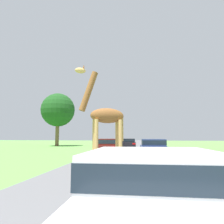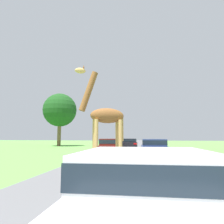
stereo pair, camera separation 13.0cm
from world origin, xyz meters
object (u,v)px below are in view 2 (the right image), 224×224
object	(u,v)px
car_queue_right	(154,148)
car_queue_left	(129,144)
car_far_ahead	(109,146)
giraffe_near_road	(104,118)
car_lead_maroon	(147,195)
tree_centre_back	(60,110)

from	to	relation	value
car_queue_right	car_queue_left	bearing A→B (deg)	103.93
car_far_ahead	car_queue_left	bearing A→B (deg)	73.75
giraffe_near_road	car_far_ahead	bearing A→B (deg)	-16.55
giraffe_near_road	car_lead_maroon	xyz separation A→B (m)	(1.93, -7.19, -1.78)
car_lead_maroon	car_queue_right	world-z (taller)	car_queue_right
giraffe_near_road	car_far_ahead	size ratio (longest dim) A/B	1.26
car_far_ahead	giraffe_near_road	bearing A→B (deg)	-83.35
car_queue_left	tree_centre_back	bearing A→B (deg)	144.88
car_lead_maroon	car_far_ahead	distance (m)	15.51
car_far_ahead	tree_centre_back	size ratio (longest dim) A/B	0.47
car_queue_left	car_far_ahead	size ratio (longest dim) A/B	1.12
car_lead_maroon	car_far_ahead	size ratio (longest dim) A/B	1.04
giraffe_near_road	car_lead_maroon	bearing A→B (deg)	171.82
giraffe_near_road	car_far_ahead	xyz separation A→B (m)	(-0.94, 8.06, -1.78)
car_lead_maroon	car_queue_right	xyz separation A→B (m)	(0.88, 11.41, 0.02)
car_lead_maroon	car_far_ahead	world-z (taller)	car_far_ahead
car_queue_left	car_lead_maroon	bearing A→B (deg)	-86.20
car_far_ahead	tree_centre_back	world-z (taller)	tree_centre_back
car_queue_right	car_far_ahead	xyz separation A→B (m)	(-3.75, 3.83, -0.01)
car_queue_right	tree_centre_back	size ratio (longest dim) A/B	0.50
car_queue_right	tree_centre_back	xyz separation A→B (m)	(-14.36, 17.54, 5.27)
car_queue_right	car_far_ahead	distance (m)	5.36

